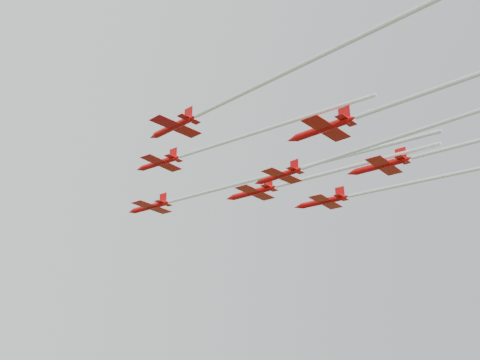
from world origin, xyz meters
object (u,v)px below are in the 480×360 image
jet_row2_left (203,149)px  jet_row3_mid (380,143)px  jet_lead (214,190)px  jet_row2_right (286,184)px  jet_row3_right (368,192)px  jet_row4_left (411,98)px  jet_row4_right (455,147)px  jet_row3_left (275,78)px

jet_row2_left → jet_row3_mid: bearing=-69.9°
jet_lead → jet_row2_right: size_ratio=1.43×
jet_row2_right → jet_row3_right: (13.45, -7.33, -1.79)m
jet_row2_left → jet_row3_right: (34.48, 0.78, -1.26)m
jet_lead → jet_row2_left: jet_row2_left is taller
jet_row4_left → jet_row4_right: 22.32m
jet_row2_right → jet_row3_right: 15.42m
jet_row3_left → jet_row3_mid: bearing=-2.4°
jet_row2_left → jet_row3_mid: 27.51m
jet_row3_left → jet_row4_right: 36.14m
jet_row4_left → jet_row3_left: bearing=140.4°
jet_row2_right → jet_row3_mid: size_ratio=0.64×
jet_row3_mid → jet_row3_right: jet_row3_right is taller
jet_row4_right → jet_row4_left: bearing=-175.9°
jet_row3_mid → jet_row3_right: (14.68, 19.74, 1.17)m
jet_row2_right → jet_row4_right: size_ratio=0.81×
jet_row3_mid → jet_row4_left: 13.11m
jet_row3_mid → jet_row4_left: bearing=-134.1°
jet_row3_left → jet_row4_left: size_ratio=1.23×
jet_lead → jet_row4_left: bearing=-107.0°
jet_lead → jet_row2_right: (13.41, -3.98, 2.35)m
jet_row2_left → jet_row4_right: jet_row2_left is taller
jet_row2_right → jet_row3_left: (-22.94, -33.38, -1.74)m
jet_lead → jet_row4_left: size_ratio=1.14×
jet_row3_left → jet_row2_right: bearing=36.9°
jet_row4_right → jet_row2_right: bearing=90.7°
jet_row2_right → jet_row3_mid: bearing=-116.7°
jet_row2_left → jet_row3_mid: size_ratio=0.63×
jet_row3_right → jet_row3_left: bearing=-170.6°
jet_row2_left → jet_row4_left: 34.00m
jet_row4_left → jet_lead: bearing=78.1°
jet_lead → jet_row4_left: 43.41m
jet_row2_left → jet_row3_right: jet_row2_left is taller
jet_row2_left → jet_row3_left: (-1.92, -25.26, -1.21)m
jet_row2_left → jet_row4_right: size_ratio=0.80×
jet_row3_left → jet_row4_left: 17.08m
jet_lead → jet_row3_mid: bearing=-94.3°
jet_row3_right → jet_row4_right: (-0.57, -21.28, 0.68)m
jet_row3_left → jet_row4_right: jet_row4_right is taller
jet_row3_left → jet_row3_right: size_ratio=1.47×
jet_lead → jet_row2_right: bearing=-42.3°
jet_row3_left → jet_lead: bearing=57.1°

